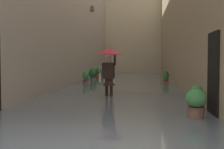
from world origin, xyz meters
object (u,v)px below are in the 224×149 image
at_px(potted_plant_far_left, 196,99).
at_px(potted_plant_mid_left, 196,104).
at_px(potted_plant_near_right, 93,74).
at_px(person_wading, 110,63).
at_px(potted_plant_mid_right, 98,72).
at_px(potted_plant_far_right, 86,78).
at_px(potted_plant_near_left, 166,78).

distance_m(potted_plant_far_left, potted_plant_mid_left, 1.07).
bearing_deg(potted_plant_near_right, person_wading, 103.40).
height_order(person_wading, potted_plant_mid_right, person_wading).
xyz_separation_m(potted_plant_mid_left, potted_plant_far_right, (4.58, -10.26, 0.00)).
bearing_deg(potted_plant_near_left, potted_plant_far_left, 90.65).
bearing_deg(potted_plant_far_right, potted_plant_mid_left, 114.06).
distance_m(potted_plant_near_left, potted_plant_near_right, 5.26).
bearing_deg(person_wading, potted_plant_mid_left, 121.39).
relative_size(person_wading, potted_plant_mid_right, 2.23).
xyz_separation_m(potted_plant_near_right, potted_plant_far_right, (-0.07, 2.84, -0.06)).
distance_m(person_wading, potted_plant_far_left, 4.18).
xyz_separation_m(potted_plant_far_left, potted_plant_mid_left, (0.18, 1.05, 0.00)).
relative_size(potted_plant_near_right, potted_plant_mid_right, 1.02).
relative_size(potted_plant_far_left, potted_plant_mid_right, 0.92).
bearing_deg(potted_plant_near_left, potted_plant_mid_left, 89.63).
relative_size(potted_plant_near_right, potted_plant_mid_left, 1.12).
xyz_separation_m(potted_plant_near_right, potted_plant_mid_right, (0.21, -4.10, 0.01)).
xyz_separation_m(person_wading, potted_plant_far_right, (2.07, -6.15, -0.93)).
height_order(potted_plant_near_right, potted_plant_mid_left, potted_plant_near_right).
distance_m(potted_plant_far_left, potted_plant_far_right, 10.37).
bearing_deg(potted_plant_mid_right, potted_plant_far_left, 107.34).
distance_m(potted_plant_far_left, potted_plant_near_right, 12.98).
bearing_deg(potted_plant_far_left, potted_plant_far_right, -62.65).
xyz_separation_m(potted_plant_near_right, potted_plant_mid_left, (-4.65, 13.10, -0.06)).
height_order(person_wading, potted_plant_mid_left, person_wading).
bearing_deg(potted_plant_far_left, person_wading, -48.68).
distance_m(potted_plant_near_right, potted_plant_mid_right, 4.11).
distance_m(person_wading, potted_plant_near_right, 9.29).
height_order(potted_plant_far_left, potted_plant_mid_right, potted_plant_mid_right).
xyz_separation_m(potted_plant_far_left, potted_plant_mid_right, (5.04, -16.15, 0.08)).
relative_size(person_wading, potted_plant_near_right, 2.18).
bearing_deg(potted_plant_far_left, potted_plant_mid_right, -72.66).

